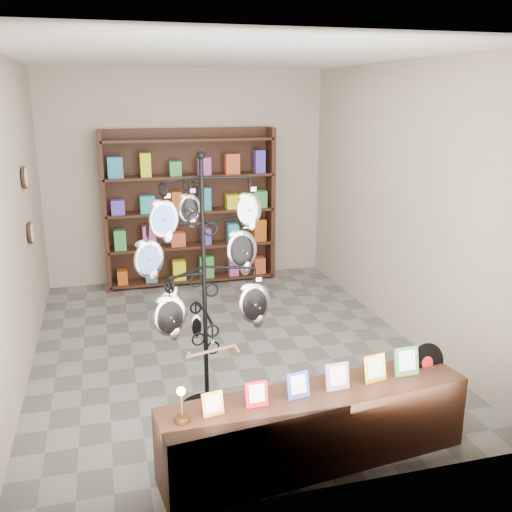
{
  "coord_description": "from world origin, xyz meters",
  "views": [
    {
      "loc": [
        -1.17,
        -5.64,
        2.64
      ],
      "look_at": [
        0.08,
        -1.0,
        1.28
      ],
      "focal_mm": 40.0,
      "sensor_mm": 36.0,
      "label": 1
    }
  ],
  "objects": [
    {
      "name": "ground",
      "position": [
        0.0,
        0.0,
        0.0
      ],
      "size": [
        5.0,
        5.0,
        0.0
      ],
      "primitive_type": "plane",
      "color": "slate",
      "rests_on": "ground"
    },
    {
      "name": "wall_clocks",
      "position": [
        -1.97,
        0.8,
        1.5
      ],
      "size": [
        0.03,
        0.24,
        0.84
      ],
      "color": "black",
      "rests_on": "ground"
    },
    {
      "name": "front_shelf",
      "position": [
        0.22,
        -2.2,
        0.29
      ],
      "size": [
        2.36,
        0.74,
        0.82
      ],
      "rotation": [
        0.0,
        0.0,
        0.12
      ],
      "color": "black",
      "rests_on": "ground"
    },
    {
      "name": "room_envelope",
      "position": [
        0.0,
        0.0,
        1.85
      ],
      "size": [
        5.0,
        5.0,
        5.0
      ],
      "color": "#B0A28E",
      "rests_on": "ground"
    },
    {
      "name": "display_tree",
      "position": [
        -0.43,
        -1.25,
        1.29
      ],
      "size": [
        1.15,
        1.09,
        2.23
      ],
      "rotation": [
        0.0,
        0.0,
        0.18
      ],
      "color": "black",
      "rests_on": "ground"
    },
    {
      "name": "back_shelving",
      "position": [
        0.0,
        2.3,
        1.03
      ],
      "size": [
        2.42,
        0.36,
        2.2
      ],
      "color": "black",
      "rests_on": "ground"
    }
  ]
}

